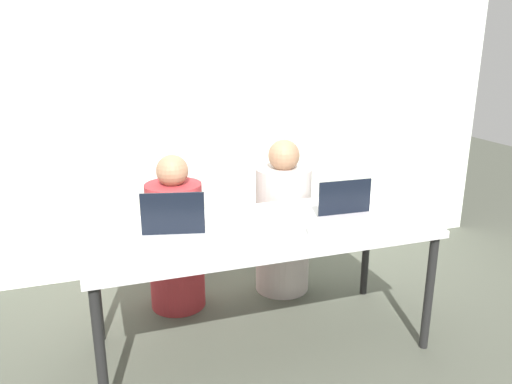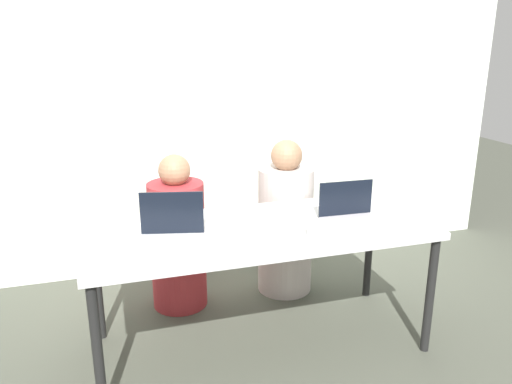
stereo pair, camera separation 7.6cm
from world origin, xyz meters
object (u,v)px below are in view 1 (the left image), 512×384
person_on_right (283,225)px  water_glass_center (275,234)px  laptop_front_right (350,213)px  person_on_left (176,241)px  laptop_front_left (172,233)px  water_glass_right (316,230)px

person_on_right → water_glass_center: (-0.38, -0.84, 0.30)m
laptop_front_right → person_on_right: bearing=103.2°
person_on_left → person_on_right: 0.77m
person_on_left → laptop_front_left: (-0.12, -0.70, 0.33)m
laptop_front_right → water_glass_right: (-0.30, -0.17, -0.01)m
person_on_left → water_glass_right: bearing=132.9°
laptop_front_left → water_glass_right: 0.75m
laptop_front_right → water_glass_center: 0.54m
laptop_front_left → water_glass_center: laptop_front_left is taller
laptop_front_left → water_glass_right: (0.73, -0.16, -0.01)m
laptop_front_right → water_glass_right: bearing=-147.9°
person_on_right → water_glass_right: bearing=83.1°
person_on_right → laptop_front_left: person_on_right is taller
laptop_front_right → water_glass_center: size_ratio=3.57×
person_on_right → person_on_left: bearing=3.5°
person_on_right → water_glass_right: size_ratio=11.58×
water_glass_center → person_on_left: bearing=114.7°
person_on_left → laptop_front_right: (0.90, -0.69, 0.33)m
person_on_right → laptop_front_left: size_ratio=2.90×
person_on_left → water_glass_center: bearing=122.3°
water_glass_center → laptop_front_right: bearing=16.0°
laptop_front_right → water_glass_right: size_ratio=3.52×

